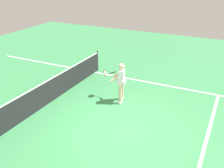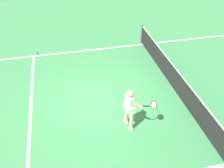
{
  "view_description": "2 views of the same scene",
  "coord_description": "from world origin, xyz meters",
  "views": [
    {
      "loc": [
        -6.59,
        -2.81,
        4.84
      ],
      "look_at": [
        0.76,
        0.79,
        1.13
      ],
      "focal_mm": 42.33,
      "sensor_mm": 36.0,
      "label": 1
    },
    {
      "loc": [
        7.51,
        -1.03,
        6.35
      ],
      "look_at": [
        0.51,
        0.55,
        0.98
      ],
      "focal_mm": 39.81,
      "sensor_mm": 36.0,
      "label": 2
    }
  ],
  "objects": [
    {
      "name": "ground_plane",
      "position": [
        0.0,
        0.0,
        0.0
      ],
      "size": [
        26.44,
        26.44,
        0.0
      ],
      "primitive_type": "plane",
      "color": "#38844C"
    },
    {
      "name": "service_line_marking",
      "position": [
        0.0,
        -2.49,
        0.0
      ],
      "size": [
        7.81,
        0.1,
        0.01
      ],
      "primitive_type": "cube",
      "color": "white",
      "rests_on": "ground"
    },
    {
      "name": "sideline_right_marking",
      "position": [
        3.91,
        0.0,
        0.0
      ],
      "size": [
        0.1,
        18.34,
        0.01
      ],
      "primitive_type": "cube",
      "color": "white",
      "rests_on": "ground"
    },
    {
      "name": "court_net",
      "position": [
        0.0,
        3.28,
        0.48
      ],
      "size": [
        8.49,
        0.08,
        1.02
      ],
      "color": "#4C4C51",
      "rests_on": "ground"
    },
    {
      "name": "tennis_player",
      "position": [
        1.73,
        0.9,
        0.85
      ],
      "size": [
        0.69,
        1.04,
        1.55
      ],
      "color": "beige",
      "rests_on": "ground"
    }
  ]
}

